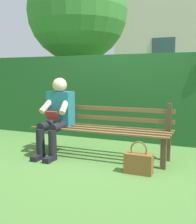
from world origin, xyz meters
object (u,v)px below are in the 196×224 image
park_bench (102,129)px  handbag (139,163)px  tree (75,15)px  person_seated (57,114)px

park_bench → handbag: (-0.69, 0.54, -0.28)m
tree → handbag: 5.18m
person_seated → handbag: 1.50m
park_bench → handbag: bearing=141.9°
tree → handbag: size_ratio=10.23×
tree → handbag: bearing=126.9°
park_bench → tree: (1.98, -3.02, 2.37)m
tree → handbag: tree is taller
person_seated → tree: (1.31, -3.19, 2.18)m
park_bench → tree: tree is taller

